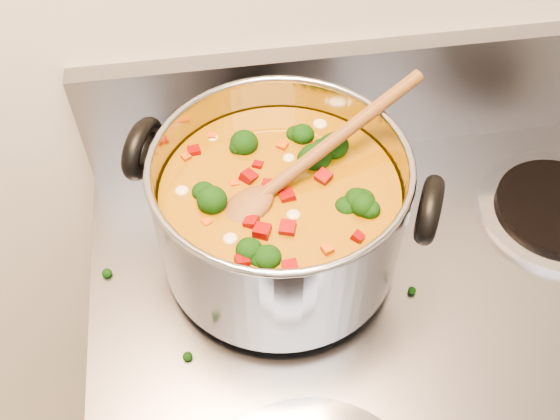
{
  "coord_description": "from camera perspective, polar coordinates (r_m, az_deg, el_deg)",
  "views": [
    {
      "loc": [
        -0.22,
        0.88,
        1.54
      ],
      "look_at": [
        -0.15,
        1.3,
        1.01
      ],
      "focal_mm": 40.0,
      "sensor_mm": 36.0,
      "label": 1
    }
  ],
  "objects": [
    {
      "name": "stockpot",
      "position": [
        0.69,
        0.01,
        -0.11
      ],
      "size": [
        0.33,
        0.27,
        0.16
      ],
      "rotation": [
        0.0,
        0.0,
        -0.44
      ],
      "color": "#A4A4AC",
      "rests_on": "electric_range"
    },
    {
      "name": "wooden_spoon",
      "position": [
        0.65,
        1.1,
        3.42
      ],
      "size": [
        0.25,
        0.15,
        0.09
      ],
      "rotation": [
        0.0,
        0.0,
        0.48
      ],
      "color": "brown",
      "rests_on": "stockpot"
    },
    {
      "name": "cooktop_crumbs",
      "position": [
        0.7,
        1.01,
        -10.56
      ],
      "size": [
        0.29,
        0.31,
        0.01
      ],
      "color": "black",
      "rests_on": "electric_range"
    }
  ]
}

